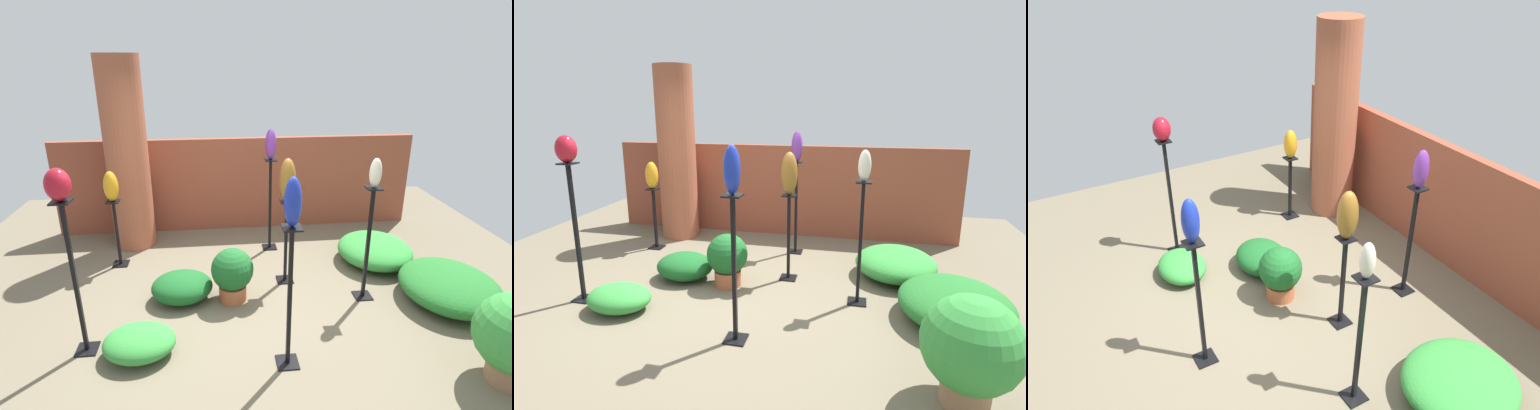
# 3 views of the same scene
# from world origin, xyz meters

# --- Properties ---
(ground_plane) EXTENTS (8.00, 8.00, 0.00)m
(ground_plane) POSITION_xyz_m (0.00, 0.00, 0.00)
(ground_plane) COLOR #6B604C
(brick_wall_back) EXTENTS (5.60, 0.12, 1.47)m
(brick_wall_back) POSITION_xyz_m (0.00, 2.27, 0.74)
(brick_wall_back) COLOR brown
(brick_wall_back) RESTS_ON ground
(brick_pillar) EXTENTS (0.59, 0.59, 2.69)m
(brick_pillar) POSITION_xyz_m (-1.57, 1.79, 1.35)
(brick_pillar) COLOR #9E5138
(brick_pillar) RESTS_ON ground
(pedestal_violet) EXTENTS (0.20, 0.20, 1.33)m
(pedestal_violet) POSITION_xyz_m (0.39, 1.43, 0.61)
(pedestal_violet) COLOR black
(pedestal_violet) RESTS_ON ground
(pedestal_ivory) EXTENTS (0.20, 0.20, 1.35)m
(pedestal_ivory) POSITION_xyz_m (1.30, 0.04, 0.62)
(pedestal_ivory) COLOR black
(pedestal_ivory) RESTS_ON ground
(pedestal_amber) EXTENTS (0.20, 0.20, 0.91)m
(pedestal_amber) POSITION_xyz_m (-1.68, 1.15, 0.41)
(pedestal_amber) COLOR black
(pedestal_amber) RESTS_ON ground
(pedestal_bronze) EXTENTS (0.20, 0.20, 1.07)m
(pedestal_bronze) POSITION_xyz_m (0.45, 0.50, 0.49)
(pedestal_bronze) COLOR black
(pedestal_bronze) RESTS_ON ground
(pedestal_cobalt) EXTENTS (0.20, 0.20, 1.37)m
(pedestal_cobalt) POSITION_xyz_m (0.22, -0.93, 0.63)
(pedestal_cobalt) COLOR black
(pedestal_cobalt) RESTS_ON ground
(pedestal_ruby) EXTENTS (0.20, 0.20, 1.52)m
(pedestal_ruby) POSITION_xyz_m (-1.66, -0.54, 0.71)
(pedestal_ruby) COLOR black
(pedestal_ruby) RESTS_ON ground
(art_vase_violet) EXTENTS (0.15, 0.16, 0.42)m
(art_vase_violet) POSITION_xyz_m (0.39, 1.43, 1.54)
(art_vase_violet) COLOR #6B2D8C
(art_vase_violet) RESTS_ON pedestal_violet
(art_vase_ivory) EXTENTS (0.13, 0.12, 0.32)m
(art_vase_ivory) POSITION_xyz_m (1.30, 0.04, 1.51)
(art_vase_ivory) COLOR beige
(art_vase_ivory) RESTS_ON pedestal_ivory
(art_vase_amber) EXTENTS (0.18, 0.18, 0.39)m
(art_vase_amber) POSITION_xyz_m (-1.68, 1.15, 1.11)
(art_vase_amber) COLOR orange
(art_vase_amber) RESTS_ON pedestal_amber
(art_vase_bronze) EXTENTS (0.19, 0.21, 0.51)m
(art_vase_bronze) POSITION_xyz_m (0.45, 0.50, 1.32)
(art_vase_bronze) COLOR brown
(art_vase_bronze) RESTS_ON pedestal_bronze
(art_vase_cobalt) EXTENTS (0.14, 0.15, 0.42)m
(art_vase_cobalt) POSITION_xyz_m (0.22, -0.93, 1.58)
(art_vase_cobalt) COLOR #192D9E
(art_vase_cobalt) RESTS_ON pedestal_cobalt
(art_vase_ruby) EXTENTS (0.21, 0.20, 0.28)m
(art_vase_ruby) POSITION_xyz_m (-1.66, -0.54, 1.66)
(art_vase_ruby) COLOR maroon
(art_vase_ruby) RESTS_ON pedestal_ruby
(potted_plant_mid_left) EXTENTS (0.48, 0.48, 0.63)m
(potted_plant_mid_left) POSITION_xyz_m (-0.22, 0.16, 0.35)
(potted_plant_mid_left) COLOR #B25B38
(potted_plant_mid_left) RESTS_ON ground
(foliage_bed_east) EXTENTS (0.70, 0.60, 0.32)m
(foliage_bed_east) POSITION_xyz_m (-0.80, 0.23, 0.16)
(foliage_bed_east) COLOR #195923
(foliage_bed_east) RESTS_ON ground
(foliage_bed_west) EXTENTS (1.08, 1.20, 0.38)m
(foliage_bed_west) POSITION_xyz_m (2.24, -0.14, 0.19)
(foliage_bed_west) COLOR #236B28
(foliage_bed_west) RESTS_ON ground
(foliage_bed_center) EXTENTS (0.68, 0.55, 0.27)m
(foliage_bed_center) POSITION_xyz_m (-1.14, -0.66, 0.13)
(foliage_bed_center) COLOR #338C38
(foliage_bed_center) RESTS_ON ground
(foliage_bed_rear) EXTENTS (0.98, 1.05, 0.35)m
(foliage_bed_rear) POSITION_xyz_m (1.75, 0.85, 0.18)
(foliage_bed_rear) COLOR #338C38
(foliage_bed_rear) RESTS_ON ground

